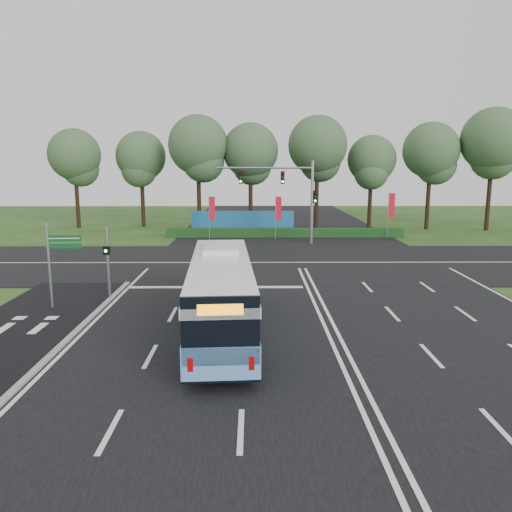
{
  "coord_description": "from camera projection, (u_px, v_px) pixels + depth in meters",
  "views": [
    {
      "loc": [
        -2.99,
        -21.6,
        6.68
      ],
      "look_at": [
        -2.84,
        2.0,
        2.34
      ],
      "focal_mm": 35.0,
      "sensor_mm": 36.0,
      "label": 1
    }
  ],
  "objects": [
    {
      "name": "eucalyptus_row",
      "position": [
        328.0,
        149.0,
        50.83
      ],
      "size": [
        54.09,
        9.09,
        12.31
      ],
      "color": "black",
      "rests_on": "ground"
    },
    {
      "name": "bike_path",
      "position": [
        9.0,
        338.0,
        19.44
      ],
      "size": [
        5.0,
        18.0,
        0.06
      ],
      "primitive_type": "cube",
      "color": "black",
      "rests_on": "ground"
    },
    {
      "name": "street_sign",
      "position": [
        56.0,
        255.0,
        22.99
      ],
      "size": [
        1.58,
        0.16,
        4.05
      ],
      "rotation": [
        0.0,
        0.0,
        0.05
      ],
      "color": "gray",
      "rests_on": "ground"
    },
    {
      "name": "banner_flag_mid",
      "position": [
        278.0,
        211.0,
        44.45
      ],
      "size": [
        0.56,
        0.24,
        3.96
      ],
      "rotation": [
        0.0,
        0.0,
        0.34
      ],
      "color": "gray",
      "rests_on": "ground"
    },
    {
      "name": "hedge",
      "position": [
        285.0,
        233.0,
        46.49
      ],
      "size": [
        22.0,
        1.2,
        0.8
      ],
      "primitive_type": "cube",
      "color": "#143815",
      "rests_on": "ground"
    },
    {
      "name": "road_main",
      "position": [
        319.0,
        314.0,
        22.47
      ],
      "size": [
        20.0,
        120.0,
        0.04
      ],
      "primitive_type": "cube",
      "color": "black",
      "rests_on": "ground"
    },
    {
      "name": "blue_hoarding",
      "position": [
        243.0,
        222.0,
        48.8
      ],
      "size": [
        10.0,
        0.3,
        2.2
      ],
      "primitive_type": "cube",
      "color": "#1A5E91",
      "rests_on": "ground"
    },
    {
      "name": "banner_flag_right",
      "position": [
        391.0,
        208.0,
        45.31
      ],
      "size": [
        0.62,
        0.09,
        4.21
      ],
      "rotation": [
        0.0,
        0.0,
        0.06
      ],
      "color": "gray",
      "rests_on": "ground"
    },
    {
      "name": "traffic_light_gantry",
      "position": [
        291.0,
        189.0,
        41.79
      ],
      "size": [
        8.41,
        0.28,
        7.0
      ],
      "color": "gray",
      "rests_on": "ground"
    },
    {
      "name": "road_cross",
      "position": [
        296.0,
        263.0,
        34.27
      ],
      "size": [
        120.0,
        14.0,
        0.05
      ],
      "primitive_type": "cube",
      "color": "black",
      "rests_on": "ground"
    },
    {
      "name": "city_bus",
      "position": [
        221.0,
        294.0,
        19.75
      ],
      "size": [
        3.01,
        11.32,
        3.22
      ],
      "rotation": [
        0.0,
        0.0,
        0.06
      ],
      "color": "#5F99DC",
      "rests_on": "ground"
    },
    {
      "name": "ground",
      "position": [
        319.0,
        315.0,
        22.47
      ],
      "size": [
        120.0,
        120.0,
        0.0
      ],
      "primitive_type": "plane",
      "color": "#264517",
      "rests_on": "ground"
    },
    {
      "name": "banner_flag_left",
      "position": [
        211.0,
        211.0,
        44.67
      ],
      "size": [
        0.56,
        0.22,
        3.93
      ],
      "rotation": [
        0.0,
        0.0,
        0.32
      ],
      "color": "gray",
      "rests_on": "ground"
    },
    {
      "name": "kerb_strip",
      "position": [
        71.0,
        337.0,
        19.45
      ],
      "size": [
        0.25,
        18.0,
        0.12
      ],
      "primitive_type": "cube",
      "color": "gray",
      "rests_on": "ground"
    },
    {
      "name": "pedestrian_signal",
      "position": [
        108.0,
        260.0,
        24.72
      ],
      "size": [
        0.34,
        0.43,
        3.66
      ],
      "rotation": [
        0.0,
        0.0,
        -0.42
      ],
      "color": "gray",
      "rests_on": "ground"
    }
  ]
}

